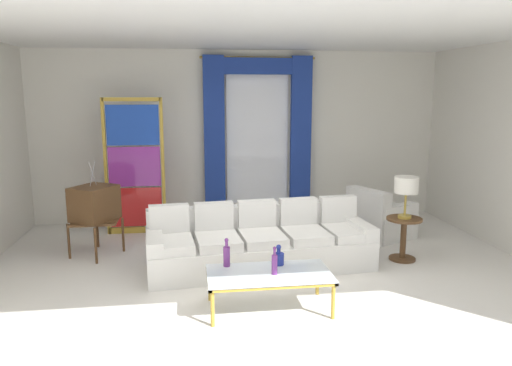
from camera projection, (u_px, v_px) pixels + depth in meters
The scene contains 15 objects.
ground_plane at pixel (266, 280), 5.98m from camera, with size 16.00×16.00×0.00m, color white.
wall_rear at pixel (240, 136), 8.69m from camera, with size 8.00×0.12×3.00m, color white.
ceiling_slab at pixel (257, 33), 6.20m from camera, with size 8.00×7.60×0.04m, color white.
curtained_window at pixel (258, 123), 8.52m from camera, with size 2.00×0.17×2.70m.
couch_white_long at pixel (260, 244), 6.40m from camera, with size 2.98×1.17×0.86m.
coffee_table at pixel (269, 276), 5.11m from camera, with size 1.31×0.69×0.41m.
bottle_blue_decanter at pixel (227, 255), 5.27m from camera, with size 0.07×0.07×0.32m.
bottle_crystal_tall at pixel (279, 258), 5.33m from camera, with size 0.12×0.12×0.23m.
bottle_amber_squat at pixel (274, 263), 5.04m from camera, with size 0.06×0.06×0.30m.
vintage_tv at pixel (94, 205), 6.77m from camera, with size 0.74×0.77×1.35m.
armchair_white at pixel (379, 219), 7.71m from camera, with size 1.08×1.07×0.80m.
stained_glass_divider at pixel (135, 169), 7.79m from camera, with size 0.95×0.05×2.20m.
peacock_figurine at pixel (165, 225), 7.66m from camera, with size 0.44×0.60×0.50m.
round_side_table at pixel (403, 235), 6.64m from camera, with size 0.48×0.48×0.59m.
table_lamp_brass at pixel (406, 187), 6.51m from camera, with size 0.32×0.32×0.57m.
Camera 1 is at (-0.89, -5.59, 2.29)m, focal length 34.01 mm.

